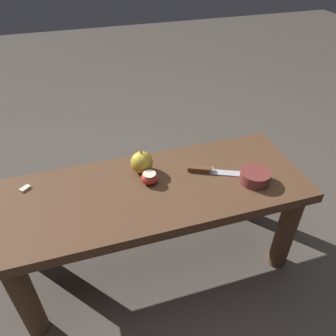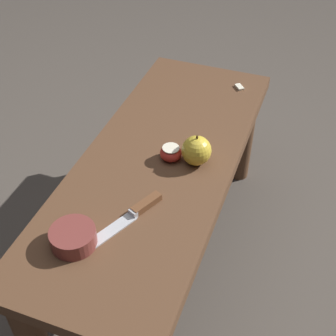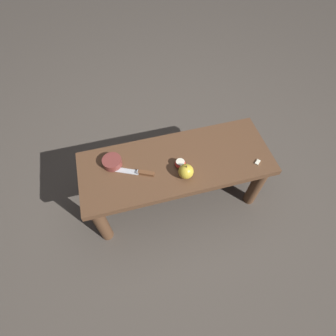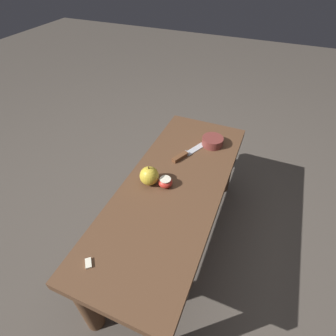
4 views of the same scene
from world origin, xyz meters
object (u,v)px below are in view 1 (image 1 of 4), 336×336
(apple_whole, at_px, (142,162))
(bowl, at_px, (255,177))
(wooden_bench, at_px, (156,205))
(apple_cut, at_px, (150,178))
(knife, at_px, (209,171))

(apple_whole, xyz_separation_m, bowl, (-0.39, 0.18, -0.02))
(apple_whole, relative_size, bowl, 0.87)
(wooden_bench, xyz_separation_m, apple_cut, (0.01, -0.03, 0.11))
(apple_whole, xyz_separation_m, apple_cut, (-0.01, 0.07, -0.02))
(knife, height_order, bowl, bowl)
(wooden_bench, bearing_deg, apple_cut, -67.83)
(wooden_bench, bearing_deg, apple_whole, -77.17)
(knife, bearing_deg, wooden_bench, -149.44)
(apple_whole, distance_m, bowl, 0.43)
(apple_whole, bearing_deg, knife, 161.47)
(apple_cut, bearing_deg, knife, 177.56)
(apple_whole, height_order, bowl, apple_whole)
(apple_whole, bearing_deg, bowl, 154.58)
(wooden_bench, distance_m, apple_cut, 0.12)
(apple_whole, distance_m, apple_cut, 0.08)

